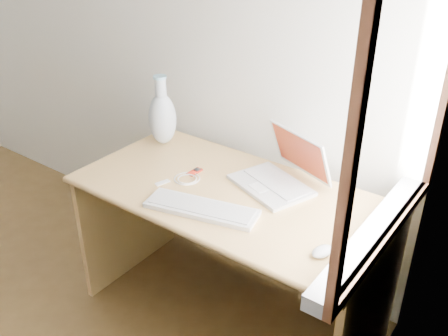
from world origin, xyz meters
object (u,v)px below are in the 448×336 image
Objects in this scene: desk at (241,222)px; vase at (162,117)px; external_keyboard at (201,208)px; laptop at (277,172)px.

vase is at bearing 169.26° from desk.
vase reaches higher than external_keyboard.
vase is at bearing -160.43° from laptop.
laptop is 0.84× the size of external_keyboard.
external_keyboard is at bearing -90.83° from desk.
external_keyboard is (-0.13, -0.39, -0.04)m from laptop.
desk is 0.31m from laptop.
vase is at bearing 131.41° from external_keyboard.
laptop is at bearing 57.50° from external_keyboard.
desk is 0.69m from vase.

